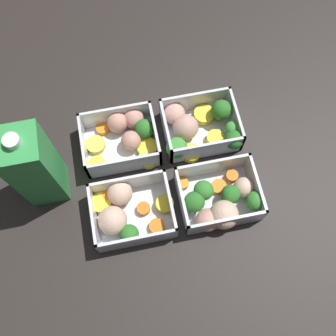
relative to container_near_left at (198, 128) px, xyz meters
name	(u,v)px	position (x,y,z in m)	size (l,w,h in m)	color
ground_plane	(168,172)	(0.07, 0.07, -0.02)	(4.00, 4.00, 0.00)	#282321
container_near_left	(198,128)	(0.00, 0.00, 0.00)	(0.14, 0.12, 0.06)	silver
container_near_right	(126,136)	(0.14, -0.01, 0.00)	(0.14, 0.13, 0.06)	silver
container_far_left	(220,201)	(-0.01, 0.15, 0.00)	(0.15, 0.13, 0.06)	silver
container_far_right	(125,212)	(0.16, 0.13, 0.00)	(0.16, 0.12, 0.06)	silver
juice_carton	(35,167)	(0.29, 0.05, 0.07)	(0.07, 0.07, 0.20)	green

